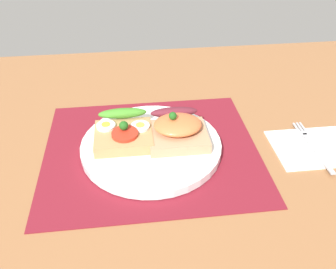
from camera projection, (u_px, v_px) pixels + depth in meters
The scene contains 7 objects.
ground_plane at pixel (152, 157), 64.85cm from camera, with size 120.00×90.00×3.20cm, color #925F39.
placemat at pixel (151, 150), 63.81cm from camera, with size 37.81×32.55×0.30cm, color maroon.
plate at pixel (151, 146), 63.28cm from camera, with size 24.76×24.76×1.51cm, color white.
sandwich_egg_tomato at pixel (124, 132), 62.82cm from camera, with size 10.04×10.17×4.20cm.
sandwich_salmon at pixel (177, 129), 62.94cm from camera, with size 10.30×10.24×5.41cm.
napkin at pixel (313, 147), 64.32cm from camera, with size 14.48×11.38×0.60cm, color white.
fork at pixel (312, 144), 64.09cm from camera, with size 1.62×14.78×0.32cm.
Camera 1 is at (-2.97, -49.78, 40.17)cm, focal length 38.13 mm.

